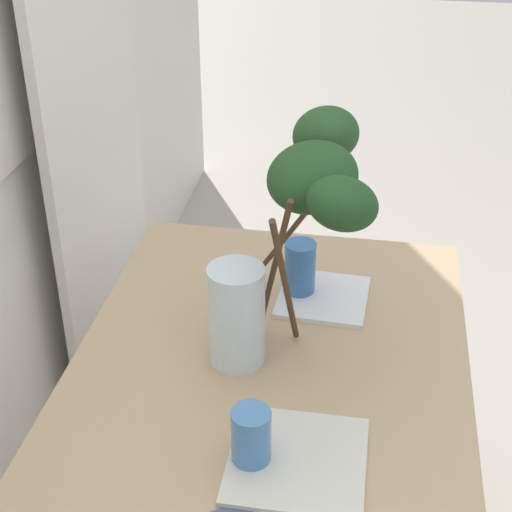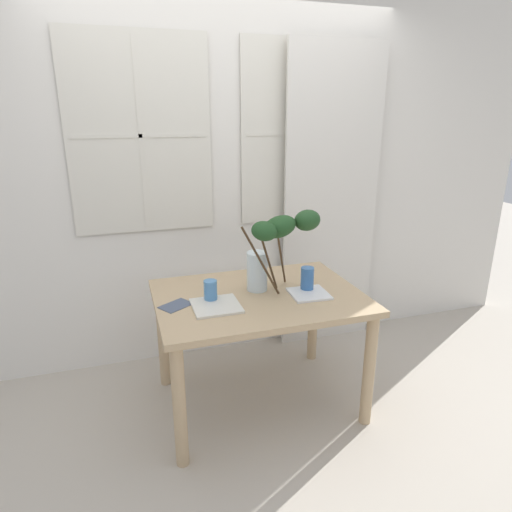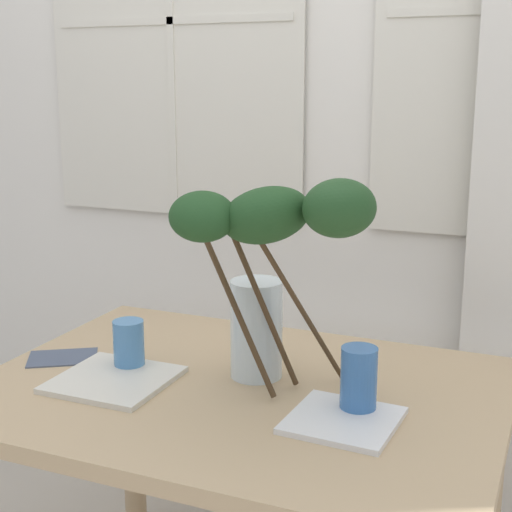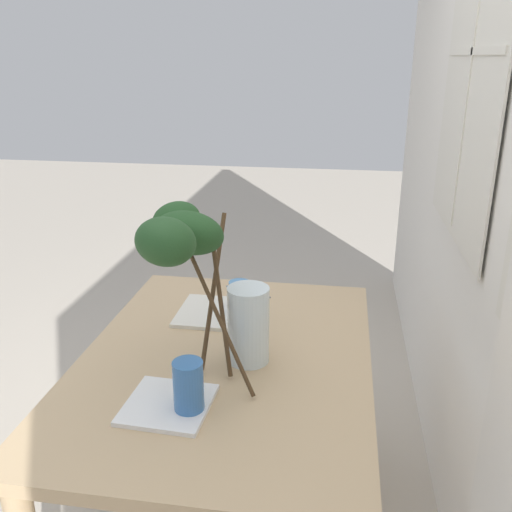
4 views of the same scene
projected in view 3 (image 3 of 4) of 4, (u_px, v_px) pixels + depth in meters
The scene contains 8 objects.
back_wall_with_windows at pixel (345, 71), 2.34m from camera, with size 5.15×0.14×2.96m.
dining_table at pixel (239, 430), 1.81m from camera, with size 1.22×0.89×0.75m.
vase_with_branches at pixel (266, 261), 1.65m from camera, with size 0.49×0.37×0.53m.
drinking_glass_blue_left at pixel (129, 345), 1.87m from camera, with size 0.08×0.08×0.13m, color #4C84BC.
drinking_glass_blue_right at pixel (359, 381), 1.62m from camera, with size 0.08×0.08×0.15m, color #386BAD.
plate_square_left at pixel (114, 380), 1.80m from camera, with size 0.26×0.26×0.01m, color silver.
plate_square_right at pixel (343, 420), 1.59m from camera, with size 0.22×0.22×0.01m, color white.
napkin_folded at pixel (63, 358), 1.95m from camera, with size 0.17×0.12×0.00m, color #4C566B.
Camera 3 is at (0.69, -1.51, 1.46)m, focal length 52.95 mm.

